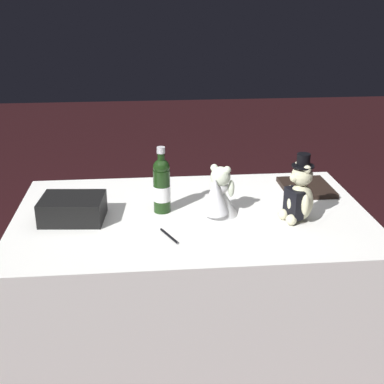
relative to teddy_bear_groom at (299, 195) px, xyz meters
name	(u,v)px	position (x,y,z in m)	size (l,w,h in m)	color
ground_plane	(192,350)	(0.43, -0.11, -0.84)	(12.00, 12.00, 0.00)	black
reception_table	(192,286)	(0.43, -0.11, -0.48)	(1.53, 0.95, 0.73)	white
teddy_bear_groom	(299,195)	(0.00, 0.00, 0.00)	(0.14, 0.14, 0.29)	beige
teddy_bear_bride	(219,195)	(0.32, -0.08, -0.02)	(0.19, 0.20, 0.22)	white
champagne_bottle	(162,185)	(0.56, -0.15, 0.01)	(0.07, 0.07, 0.29)	#183312
signing_pen	(170,237)	(0.54, 0.11, -0.11)	(0.07, 0.14, 0.01)	black
gift_case_black	(73,209)	(0.94, -0.09, -0.06)	(0.28, 0.22, 0.10)	black
guestbook	(306,187)	(-0.14, -0.34, -0.10)	(0.23, 0.27, 0.02)	black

